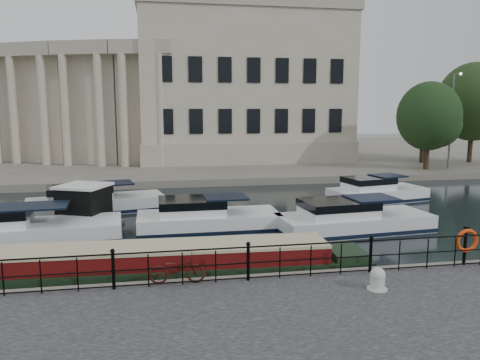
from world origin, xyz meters
The scene contains 11 objects.
ground_plane centered at (0.00, 0.00, 0.00)m, with size 160.00×160.00×0.00m, color black.
far_bank centered at (0.00, 39.00, 0.28)m, with size 120.00×42.00×0.55m, color #6B665B.
railing centered at (0.00, -2.25, 1.20)m, with size 24.14×0.14×1.22m.
civic_building centered at (-1.00, 34.71, 7.04)m, with size 53.55×31.84×16.85m.
bicycle centered at (-2.15, -2.12, 0.99)m, with size 0.59×1.69×0.89m, color #40110B.
mooring_bollard centered at (3.57, -3.63, 0.86)m, with size 0.59×0.59×0.66m.
life_ring_post centered at (7.46, -2.17, 1.38)m, with size 0.81×0.21×1.33m.
narrowboat centered at (-2.95, -0.22, 0.37)m, with size 15.16×2.54×1.55m.
harbour_hut centered at (-6.21, 7.50, 0.95)m, with size 3.67×3.42×2.18m.
cabin_cruisers centered at (-0.96, 7.30, 0.37)m, with size 28.33×10.27×1.99m.
trees centered at (24.41, 23.44, 5.42)m, with size 13.01×9.99×9.46m.
Camera 1 is at (-2.64, -15.71, 5.82)m, focal length 35.00 mm.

